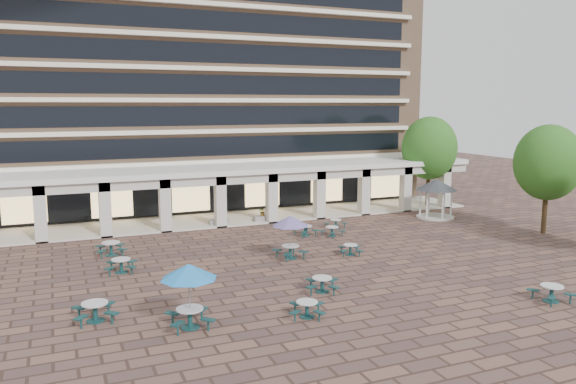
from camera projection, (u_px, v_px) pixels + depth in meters
name	position (u px, v px, depth m)	size (l,w,h in m)	color
ground	(314.00, 266.00, 32.81)	(120.00, 120.00, 0.00)	brown
apartment_building	(202.00, 70.00, 54.06)	(40.00, 15.50, 25.20)	#A27A5B
retail_arcade	(237.00, 183.00, 45.83)	(42.00, 6.60, 4.40)	white
picnic_table_0	(95.00, 310.00, 24.39)	(1.94, 1.94, 0.85)	#164243
picnic_table_1	(307.00, 308.00, 24.89)	(1.99, 1.99, 0.73)	#164243
picnic_table_2	(322.00, 283.00, 28.22)	(2.09, 2.09, 0.76)	#164243
picnic_table_3	(552.00, 292.00, 26.86)	(1.83, 1.83, 0.80)	#164243
picnic_table_4	(189.00, 274.00, 23.40)	(2.41, 2.41, 2.78)	#164243
picnic_table_5	(121.00, 264.00, 31.46)	(1.99, 1.99, 0.79)	#164243
picnic_table_6	(290.00, 223.00, 34.11)	(2.28, 2.28, 2.64)	#164243
picnic_table_7	(350.00, 249.00, 35.18)	(1.82, 1.82, 0.67)	#164243
picnic_table_8	(111.00, 247.00, 35.09)	(1.89, 1.89, 0.84)	#164243
picnic_table_9	(305.00, 230.00, 40.36)	(1.85, 1.85, 0.73)	#164243
picnic_table_10	(332.00, 230.00, 40.17)	(1.89, 1.89, 0.70)	#164243
picnic_table_13	(336.00, 223.00, 42.93)	(1.72, 1.72, 0.64)	#164243
gazebo	(436.00, 189.00, 46.38)	(3.45, 3.45, 3.21)	beige
tree_east_a	(548.00, 163.00, 40.44)	(4.78, 4.78, 7.96)	#3C2C18
tree_east_c	(429.00, 148.00, 50.76)	(4.98, 4.98, 8.29)	#3C2C18
planter_left	(219.00, 219.00, 43.67)	(1.50, 0.83, 1.30)	gray
planter_right	(263.00, 216.00, 45.08)	(1.50, 0.71, 1.19)	gray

